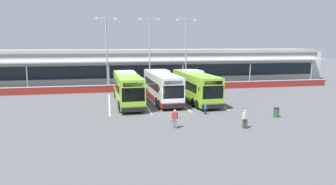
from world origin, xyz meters
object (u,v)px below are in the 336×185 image
Objects in this scene: coach_bus_centre at (195,87)px; lamp_post_east at (186,49)px; coach_bus_leftmost at (127,89)px; coach_bus_left_centre at (162,87)px; pedestrian_in_dark_coat at (245,118)px; pedestrian_with_handbag at (175,118)px; pedestrian_child at (205,109)px; litter_bin at (276,112)px; lamp_post_west at (107,49)px; lamp_post_centre at (150,49)px.

coach_bus_centre is 1.11× the size of lamp_post_east.
coach_bus_leftmost and coach_bus_centre have the same top height.
coach_bus_left_centre is 1.11× the size of lamp_post_east.
lamp_post_east is (10.01, 10.60, 4.50)m from coach_bus_leftmost.
lamp_post_east is (1.02, 23.38, 5.42)m from pedestrian_in_dark_coat.
pedestrian_with_handbag and pedestrian_in_dark_coat have the same top height.
pedestrian_with_handbag is 6.01m from pedestrian_child.
pedestrian_child is (3.06, -8.04, -1.24)m from coach_bus_left_centre.
coach_bus_centre is at bearing 65.68° from pedestrian_with_handbag.
pedestrian_with_handbag is 0.15× the size of lamp_post_east.
litter_bin is (10.57, 1.80, -0.39)m from pedestrian_with_handbag.
coach_bus_leftmost is at bearing -133.36° from lamp_post_east.
litter_bin is at bearing -21.48° from pedestrian_child.
lamp_post_west is 11.83× the size of litter_bin.
coach_bus_left_centre is 1.11× the size of lamp_post_west.
pedestrian_in_dark_coat is (8.99, -12.78, -0.91)m from coach_bus_leftmost.
litter_bin is at bearing -60.46° from coach_bus_centre.
pedestrian_in_dark_coat is at bearing -78.22° from lamp_post_centre.
lamp_post_east is (5.71, 9.77, 4.50)m from coach_bus_left_centre.
lamp_post_east is at bearing 59.71° from coach_bus_left_centre.
coach_bus_leftmost is at bearing 178.93° from coach_bus_centre.
pedestrian_with_handbag reaches higher than litter_bin.
lamp_post_east is (2.65, 17.82, 5.75)m from pedestrian_child.
lamp_post_west is 6.47m from lamp_post_centre.
pedestrian_child is 21.17m from lamp_post_west.
coach_bus_left_centre is at bearing 109.03° from pedestrian_in_dark_coat.
litter_bin is (3.75, -20.33, -5.82)m from lamp_post_east.
lamp_post_west is at bearing 103.86° from pedestrian_with_handbag.
coach_bus_centre is 15.86m from lamp_post_west.
coach_bus_centre is 11.78m from lamp_post_east.
pedestrian_child is at bearing -69.18° from coach_bus_left_centre.
lamp_post_west is (-10.63, 10.88, 4.50)m from coach_bus_centre.
coach_bus_centre is 7.24m from pedestrian_child.
pedestrian_child reaches higher than litter_bin.
coach_bus_centre is 13.15× the size of litter_bin.
lamp_post_west is at bearing 134.34° from coach_bus_centre.
pedestrian_child is at bearing -44.44° from coach_bus_leftmost.
pedestrian_with_handbag is 1.61× the size of pedestrian_child.
litter_bin is (4.77, 3.04, -0.41)m from pedestrian_in_dark_coat.
coach_bus_leftmost is at bearing -111.87° from lamp_post_centre.
coach_bus_leftmost is at bearing 135.56° from pedestrian_child.
coach_bus_left_centre is 12.44m from pedestrian_with_handbag.
lamp_post_east is 21.48m from litter_bin.
lamp_post_centre is (0.97, 21.90, 5.43)m from pedestrian_with_handbag.
coach_bus_centre is at bearing -98.87° from lamp_post_east.
coach_bus_leftmost is at bearing 125.13° from pedestrian_in_dark_coat.
lamp_post_west is at bearing 179.44° from lamp_post_east.
coach_bus_centre reaches higher than pedestrian_child.
coach_bus_leftmost is 1.11× the size of lamp_post_west.
coach_bus_left_centre is 10.55m from lamp_post_centre.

